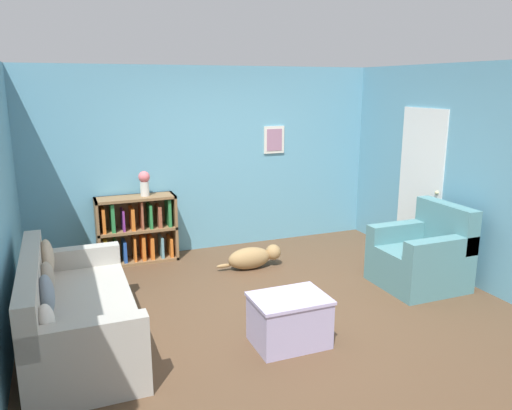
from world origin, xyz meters
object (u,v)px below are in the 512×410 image
at_px(couch, 74,315).
at_px(dog, 253,257).
at_px(coffee_table, 289,319).
at_px(vase, 144,182).
at_px(recliner_chair, 423,257).
at_px(bookshelf, 137,230).

xyz_separation_m(couch, dog, (2.25, 1.29, -0.18)).
relative_size(couch, dog, 2.26).
relative_size(couch, coffee_table, 2.88).
relative_size(dog, vase, 2.64).
bearing_deg(recliner_chair, coffee_table, -161.95).
relative_size(coffee_table, dog, 0.78).
height_order(recliner_chair, dog, recliner_chair).
distance_m(couch, dog, 2.60).
relative_size(bookshelf, vase, 3.15).
bearing_deg(recliner_chair, dog, 142.86).
distance_m(recliner_chair, coffee_table, 2.18).
distance_m(couch, vase, 2.48).
bearing_deg(couch, bookshelf, 67.33).
height_order(couch, bookshelf, bookshelf).
height_order(couch, coffee_table, couch).
bearing_deg(dog, vase, 145.70).
distance_m(recliner_chair, vase, 3.65).
height_order(couch, dog, couch).
distance_m(couch, bookshelf, 2.32).
bearing_deg(coffee_table, bookshelf, 108.86).
bearing_deg(coffee_table, couch, 160.50).
bearing_deg(dog, recliner_chair, -37.14).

